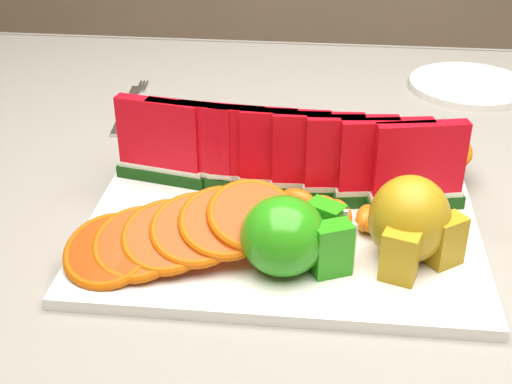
% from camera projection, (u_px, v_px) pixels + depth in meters
% --- Properties ---
extents(table, '(1.40, 0.90, 0.75)m').
position_uv_depth(table, '(329.00, 260.00, 0.87)').
color(table, '#553320').
rests_on(table, ground).
extents(tablecloth, '(1.53, 1.03, 0.20)m').
position_uv_depth(tablecloth, '(332.00, 217.00, 0.84)').
color(tablecloth, gray).
rests_on(tablecloth, table).
extents(platter, '(0.40, 0.30, 0.01)m').
position_uv_depth(platter, '(282.00, 226.00, 0.74)').
color(platter, silver).
rests_on(platter, tablecloth).
extents(apple_cluster, '(0.11, 0.09, 0.07)m').
position_uv_depth(apple_cluster, '(291.00, 236.00, 0.65)').
color(apple_cluster, '#388013').
rests_on(apple_cluster, platter).
extents(pear_cluster, '(0.09, 0.09, 0.09)m').
position_uv_depth(pear_cluster, '(411.00, 223.00, 0.66)').
color(pear_cluster, '#AB6C1E').
rests_on(pear_cluster, platter).
extents(side_plate, '(0.23, 0.23, 0.01)m').
position_uv_depth(side_plate, '(469.00, 85.00, 1.08)').
color(side_plate, silver).
rests_on(side_plate, tablecloth).
extents(fork, '(0.03, 0.20, 0.00)m').
position_uv_depth(fork, '(129.00, 107.00, 1.02)').
color(fork, silver).
rests_on(fork, tablecloth).
extents(watermelon_row, '(0.39, 0.07, 0.10)m').
position_uv_depth(watermelon_row, '(285.00, 155.00, 0.76)').
color(watermelon_row, '#103E10').
rests_on(watermelon_row, platter).
extents(orange_fan_front, '(0.24, 0.15, 0.06)m').
position_uv_depth(orange_fan_front, '(181.00, 233.00, 0.67)').
color(orange_fan_front, orange).
rests_on(orange_fan_front, platter).
extents(orange_fan_back, '(0.38, 0.10, 0.05)m').
position_uv_depth(orange_fan_back, '(314.00, 148.00, 0.83)').
color(orange_fan_back, orange).
rests_on(orange_fan_back, platter).
extents(tangerine_segments, '(0.21, 0.08, 0.02)m').
position_uv_depth(tangerine_segments, '(296.00, 207.00, 0.74)').
color(tangerine_segments, '#FF4409').
rests_on(tangerine_segments, platter).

